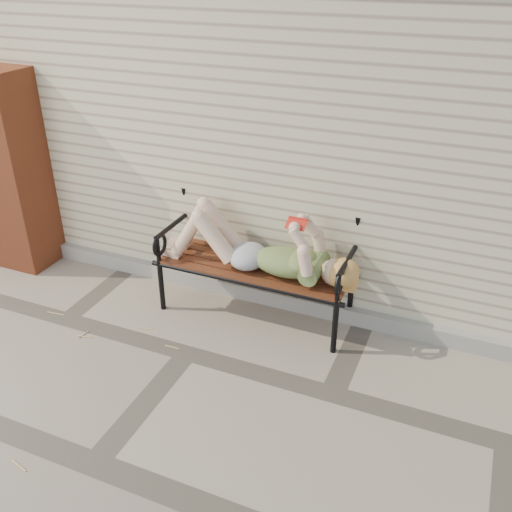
% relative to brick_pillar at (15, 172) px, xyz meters
% --- Properties ---
extents(ground, '(80.00, 80.00, 0.00)m').
position_rel_brick_pillar_xyz_m(ground, '(2.30, -0.75, -1.00)').
color(ground, gray).
rests_on(ground, ground).
extents(house_wall, '(8.00, 4.00, 3.00)m').
position_rel_brick_pillar_xyz_m(house_wall, '(2.30, 2.25, 0.50)').
color(house_wall, beige).
rests_on(house_wall, ground).
extents(foundation_strip, '(8.00, 0.10, 0.15)m').
position_rel_brick_pillar_xyz_m(foundation_strip, '(2.30, 0.22, -0.93)').
color(foundation_strip, gray).
rests_on(foundation_strip, ground).
extents(brick_pillar, '(0.50, 0.50, 2.00)m').
position_rel_brick_pillar_xyz_m(brick_pillar, '(0.00, 0.00, 0.00)').
color(brick_pillar, brown).
rests_on(brick_pillar, ground).
extents(garden_bench, '(1.86, 0.74, 1.21)m').
position_rel_brick_pillar_xyz_m(garden_bench, '(2.59, 0.11, -0.32)').
color(garden_bench, black).
rests_on(garden_bench, ground).
extents(reading_woman, '(1.76, 0.40, 0.55)m').
position_rel_brick_pillar_xyz_m(reading_woman, '(2.60, -0.03, -0.28)').
color(reading_woman, '#093A44').
rests_on(reading_woman, ground).
extents(straw_scatter, '(2.65, 1.70, 0.01)m').
position_rel_brick_pillar_xyz_m(straw_scatter, '(0.90, -1.33, -0.99)').
color(straw_scatter, tan).
rests_on(straw_scatter, ground).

